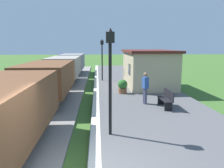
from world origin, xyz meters
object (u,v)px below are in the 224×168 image
bench_near_hut (166,98)px  lamp_post_near (110,63)px  station_hut (148,68)px  person_waiting (145,87)px  lamp_post_far (102,52)px  potted_planter (123,86)px  freight_train (58,73)px

bench_near_hut → lamp_post_near: bearing=-133.1°
station_hut → person_waiting: 5.43m
lamp_post_near → lamp_post_far: (0.00, 12.33, 0.00)m
station_hut → person_waiting: station_hut is taller
station_hut → potted_planter: bearing=-131.9°
station_hut → bench_near_hut: size_ratio=3.87×
potted_planter → lamp_post_far: lamp_post_far is taller
bench_near_hut → person_waiting: 1.30m
person_waiting → freight_train: bearing=-54.7°
potted_planter → freight_train: bearing=156.1°
person_waiting → lamp_post_far: bearing=-89.4°
freight_train → lamp_post_near: (3.33, -8.77, 1.41)m
freight_train → potted_planter: size_ratio=28.38×
freight_train → potted_planter: (4.55, -2.01, -0.67)m
bench_near_hut → lamp_post_far: lamp_post_far is taller
freight_train → bench_near_hut: size_ratio=17.33×
station_hut → potted_planter: 3.49m
bench_near_hut → potted_planter: (-1.82, 3.52, 0.00)m
bench_near_hut → lamp_post_near: lamp_post_near is taller
potted_planter → lamp_post_far: size_ratio=0.25×
freight_train → potted_planter: bearing=-23.9°
freight_train → person_waiting: 7.23m
bench_near_hut → potted_planter: potted_planter is taller
lamp_post_near → bench_near_hut: bearing=46.9°
person_waiting → potted_planter: bearing=-85.5°
freight_train → lamp_post_near: size_ratio=7.03×
bench_near_hut → lamp_post_far: 9.81m
station_hut → bench_near_hut: bearing=-94.1°
potted_planter → lamp_post_near: bearing=-100.2°
bench_near_hut → person_waiting: size_ratio=0.88×
freight_train → lamp_post_far: (3.33, 3.56, 1.41)m
station_hut → lamp_post_near: lamp_post_near is taller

